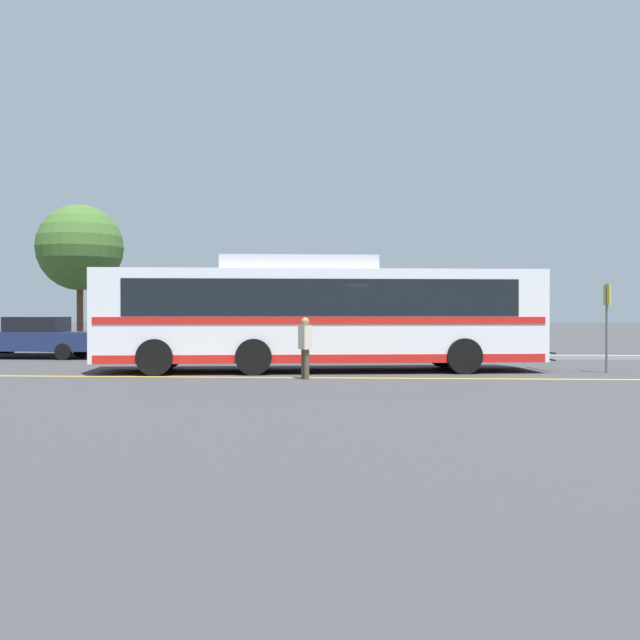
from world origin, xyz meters
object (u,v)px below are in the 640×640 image
Objects in this scene: bus_stop_sign at (607,317)px; parked_car_1 at (194,341)px; tree_0 at (80,248)px; transit_bus at (319,313)px; parked_car_0 at (35,338)px; parked_car_2 at (370,341)px; pedestrian_0 at (305,344)px.

parked_car_1 is at bearing -120.05° from bus_stop_sign.
bus_stop_sign is at bearing -108.39° from parked_car_1.
parked_car_1 is 0.65× the size of tree_0.
parked_car_1 is (-4.96, 5.23, -1.01)m from transit_bus.
parked_car_0 is at bearing -88.19° from tree_0.
pedestrian_0 is (-1.65, -8.02, 0.20)m from parked_car_2.
transit_bus is at bearing -11.25° from parked_car_2.
bus_stop_sign is 22.10m from tree_0.
parked_car_1 is at bearing -38.06° from tree_0.
bus_stop_sign reaches higher than pedestrian_0.
tree_0 is at bearing 2.64° from parked_car_0.
parked_car_0 is 1.91× the size of bus_stop_sign.
transit_bus reaches higher than parked_car_1.
parked_car_2 is (1.46, 5.42, -0.99)m from transit_bus.
bus_stop_sign is at bearing -27.88° from tree_0.
pedestrian_0 is (-0.19, -2.60, -0.79)m from transit_bus.
pedestrian_0 reaches higher than parked_car_1.
bus_stop_sign reaches higher than parked_car_0.
parked_car_1 is 1.65× the size of bus_stop_sign.
tree_0 is at bearing -125.72° from bus_stop_sign.
parked_car_0 is 6.09m from parked_car_1.
transit_bus is at bearing -98.70° from bus_stop_sign.
pedestrian_0 is 0.25× the size of tree_0.
transit_bus is 15.37m from tree_0.
parked_car_2 is at bearing 157.05° from transit_bus.
tree_0 is (-6.24, 4.89, 3.86)m from parked_car_1.
parked_car_0 is 3.05× the size of pedestrian_0.
parked_car_2 is at bearing -88.97° from parked_car_0.
bus_stop_sign is at bearing -105.14° from parked_car_0.
transit_bus is 7.28m from parked_car_1.
pedestrian_0 is at bearing -125.45° from parked_car_0.
pedestrian_0 is at bearing -49.11° from tree_0.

